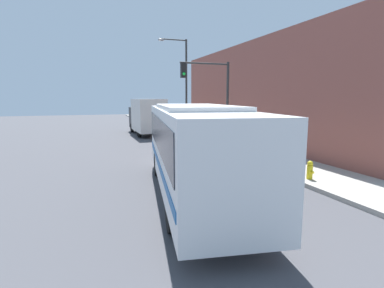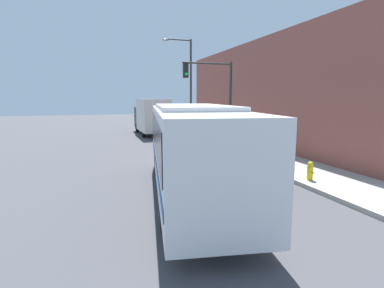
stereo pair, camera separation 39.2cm
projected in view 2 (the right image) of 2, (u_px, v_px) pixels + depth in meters
name	position (u px, v px, depth m)	size (l,w,h in m)	color
ground_plane	(219.00, 224.00, 8.29)	(120.00, 120.00, 0.00)	#47474C
sidewalk	(196.00, 134.00, 28.96)	(3.32, 70.00, 0.17)	#A8A399
building_facade	(283.00, 94.00, 23.06)	(6.00, 23.54, 7.52)	brown
city_bus	(192.00, 144.00, 10.45)	(4.15, 10.32, 3.23)	white
delivery_truck	(151.00, 116.00, 28.62)	(2.37, 7.21, 3.40)	silver
fire_hydrant	(310.00, 171.00, 12.14)	(0.24, 0.32, 0.76)	gold
traffic_light_pole	(215.00, 90.00, 18.79)	(3.28, 0.35, 5.57)	#2D2D2D
parking_meter	(243.00, 139.00, 17.52)	(0.14, 0.14, 1.39)	#2D2D2D
street_lamp	(188.00, 80.00, 26.89)	(2.66, 0.28, 8.46)	#2D2D2D
pedestrian_near_corner	(223.00, 131.00, 21.87)	(0.34, 0.34, 1.85)	#23283D
pedestrian_mid_block	(270.00, 142.00, 17.10)	(0.34, 0.34, 1.57)	#47382D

